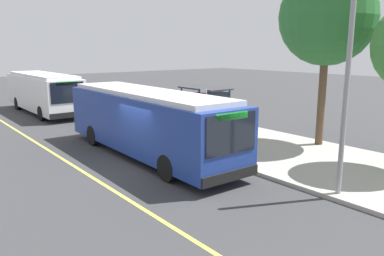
{
  "coord_description": "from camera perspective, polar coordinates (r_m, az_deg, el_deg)",
  "views": [
    {
      "loc": [
        12.96,
        -7.66,
        4.7
      ],
      "look_at": [
        1.43,
        1.45,
        1.65
      ],
      "focal_mm": 35.57,
      "sensor_mm": 36.0,
      "label": 1
    }
  ],
  "objects": [
    {
      "name": "utility_pole",
      "position": [
        12.59,
        22.09,
        4.69
      ],
      "size": [
        0.16,
        0.16,
        6.4
      ],
      "primitive_type": "cylinder",
      "color": "gray",
      "rests_on": "sidewalk_curb"
    },
    {
      "name": "waiting_bench",
      "position": [
        21.69,
        1.53,
        0.89
      ],
      "size": [
        1.6,
        0.48,
        0.95
      ],
      "color": "brown",
      "rests_on": "sidewalk_curb"
    },
    {
      "name": "lane_stripe_center",
      "position": [
        14.83,
        -14.75,
        -7.16
      ],
      "size": [
        36.0,
        0.14,
        0.01
      ],
      "primitive_type": "cube",
      "color": "#E0D64C",
      "rests_on": "ground_plane"
    },
    {
      "name": "pedestrian_commuter",
      "position": [
        22.09,
        -3.53,
        2.35
      ],
      "size": [
        0.24,
        0.4,
        1.69
      ],
      "color": "#282D47",
      "rests_on": "sidewalk_curb"
    },
    {
      "name": "bus_shelter",
      "position": [
        21.54,
        1.95,
        4.28
      ],
      "size": [
        2.9,
        1.6,
        2.48
      ],
      "color": "#333338",
      "rests_on": "sidewalk_curb"
    },
    {
      "name": "ground_plane",
      "position": [
        15.77,
        -7.4,
        -5.73
      ],
      "size": [
        120.0,
        120.0,
        0.0
      ],
      "primitive_type": "plane",
      "color": "#38383A"
    },
    {
      "name": "transit_bus_second",
      "position": [
        30.49,
        -21.37,
        5.1
      ],
      "size": [
        10.12,
        2.64,
        2.95
      ],
      "color": "white",
      "rests_on": "ground_plane"
    },
    {
      "name": "street_tree_near_shelter",
      "position": [
        19.18,
        19.63,
        15.3
      ],
      "size": [
        4.42,
        4.42,
        8.21
      ],
      "color": "brown",
      "rests_on": "sidewalk_curb"
    },
    {
      "name": "sidewalk_curb",
      "position": [
        19.39,
        7.97,
        -2.21
      ],
      "size": [
        44.0,
        6.4,
        0.15
      ],
      "primitive_type": "cube",
      "color": "#A8A399",
      "rests_on": "ground_plane"
    },
    {
      "name": "route_sign_post",
      "position": [
        17.81,
        1.76,
        2.84
      ],
      "size": [
        0.44,
        0.08,
        2.8
      ],
      "color": "#333338",
      "rests_on": "sidewalk_curb"
    },
    {
      "name": "transit_bus_main",
      "position": [
        16.93,
        -6.8,
        1.13
      ],
      "size": [
        11.06,
        2.79,
        2.95
      ],
      "color": "navy",
      "rests_on": "ground_plane"
    }
  ]
}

